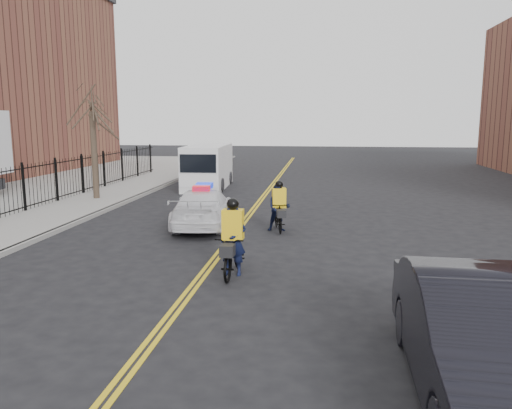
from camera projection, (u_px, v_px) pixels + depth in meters
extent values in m
plane|color=black|center=(206.00, 271.00, 12.65)|extent=(120.00, 120.00, 0.00)
cube|color=gold|center=(249.00, 213.00, 20.47)|extent=(0.10, 60.00, 0.01)
cube|color=gold|center=(253.00, 213.00, 20.45)|extent=(0.10, 60.00, 0.01)
cube|color=gray|center=(78.00, 207.00, 21.42)|extent=(3.00, 60.00, 0.15)
cube|color=gray|center=(112.00, 208.00, 21.23)|extent=(0.20, 60.00, 0.15)
cylinder|color=#372921|center=(94.00, 155.00, 23.04)|extent=(0.28, 0.28, 4.00)
imported|color=white|center=(203.00, 208.00, 17.80)|extent=(2.34, 4.82, 1.35)
cube|color=#0C26CC|center=(203.00, 187.00, 17.67)|extent=(0.68, 1.29, 0.16)
imported|color=black|center=(484.00, 340.00, 6.70)|extent=(1.91, 5.24, 1.72)
cube|color=white|center=(208.00, 166.00, 27.99)|extent=(2.34, 5.65, 2.36)
cube|color=white|center=(200.00, 175.00, 25.65)|extent=(2.04, 0.92, 1.23)
cube|color=black|center=(198.00, 163.00, 25.14)|extent=(1.85, 0.20, 0.93)
cylinder|color=black|center=(185.00, 184.00, 26.59)|extent=(0.29, 0.73, 0.72)
cylinder|color=black|center=(221.00, 185.00, 26.43)|extent=(0.29, 0.73, 0.72)
cylinder|color=black|center=(197.00, 177.00, 29.82)|extent=(0.29, 0.73, 0.72)
cylinder|color=black|center=(229.00, 178.00, 29.66)|extent=(0.29, 0.73, 0.72)
imported|color=black|center=(233.00, 254.00, 12.24)|extent=(0.72, 1.97, 1.03)
imported|color=black|center=(233.00, 240.00, 12.18)|extent=(0.65, 0.43, 1.76)
cube|color=yellow|center=(233.00, 224.00, 12.11)|extent=(0.51, 0.35, 0.74)
sphere|color=black|center=(233.00, 204.00, 12.03)|extent=(0.30, 0.30, 0.30)
cube|color=black|center=(227.00, 250.00, 11.52)|extent=(0.33, 0.37, 0.27)
imported|color=black|center=(279.00, 216.00, 17.05)|extent=(0.84, 1.79, 1.04)
imported|color=black|center=(279.00, 208.00, 17.01)|extent=(0.89, 0.76, 1.60)
cube|color=yellow|center=(279.00, 198.00, 16.95)|extent=(0.51, 0.40, 0.67)
sphere|color=black|center=(279.00, 184.00, 16.87)|extent=(0.27, 0.27, 0.27)
cube|color=black|center=(281.00, 214.00, 16.41)|extent=(0.35, 0.39, 0.25)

